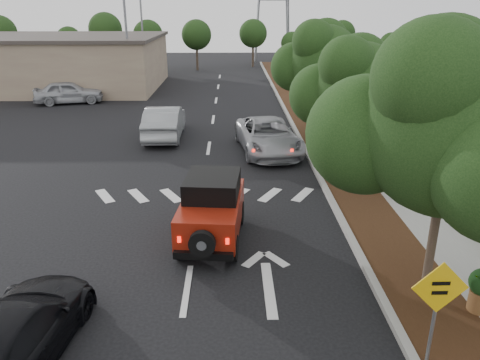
{
  "coord_description": "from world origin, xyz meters",
  "views": [
    {
      "loc": [
        1.12,
        -9.74,
        6.51
      ],
      "look_at": [
        1.35,
        3.0,
        1.72
      ],
      "focal_mm": 35.0,
      "sensor_mm": 36.0,
      "label": 1
    }
  ],
  "objects_px": {
    "red_jeep": "(213,207)",
    "speed_hump_sign": "(437,300)",
    "black_suv_oncoming": "(14,334)",
    "silver_suv_ahead": "(268,136)"
  },
  "relations": [
    {
      "from": "red_jeep",
      "to": "speed_hump_sign",
      "type": "height_order",
      "value": "speed_hump_sign"
    },
    {
      "from": "black_suv_oncoming",
      "to": "silver_suv_ahead",
      "type": "bearing_deg",
      "value": -107.86
    },
    {
      "from": "red_jeep",
      "to": "silver_suv_ahead",
      "type": "distance_m",
      "value": 8.89
    },
    {
      "from": "silver_suv_ahead",
      "to": "red_jeep",
      "type": "bearing_deg",
      "value": -112.07
    },
    {
      "from": "red_jeep",
      "to": "black_suv_oncoming",
      "type": "distance_m",
      "value": 6.3
    },
    {
      "from": "speed_hump_sign",
      "to": "red_jeep",
      "type": "bearing_deg",
      "value": 127.24
    },
    {
      "from": "black_suv_oncoming",
      "to": "speed_hump_sign",
      "type": "height_order",
      "value": "speed_hump_sign"
    },
    {
      "from": "red_jeep",
      "to": "speed_hump_sign",
      "type": "distance_m",
      "value": 6.95
    },
    {
      "from": "red_jeep",
      "to": "silver_suv_ahead",
      "type": "xyz_separation_m",
      "value": [
        2.27,
        8.6,
        -0.21
      ]
    },
    {
      "from": "red_jeep",
      "to": "silver_suv_ahead",
      "type": "height_order",
      "value": "red_jeep"
    }
  ]
}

